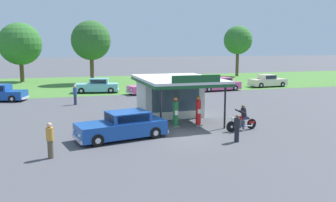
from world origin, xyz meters
TOP-DOWN VIEW (x-y plane):
  - ground_plane at (0.00, 0.00)m, footprint 300.00×300.00m
  - grass_verge_strip at (0.00, 30.00)m, footprint 120.00×24.00m
  - service_station_kiosk at (0.89, 5.50)m, footprint 5.04×7.20m
  - gas_pump_nearside at (0.11, 2.15)m, footprint 0.44×0.44m
  - gas_pump_offside at (1.66, 2.15)m, footprint 0.44×0.44m
  - motorcycle_with_rider at (3.76, 0.19)m, footprint 2.20×0.73m
  - featured_classic_sedan at (-3.57, 0.40)m, footprint 5.32×2.93m
  - parked_car_second_row_spare at (10.70, 18.46)m, footprint 5.45×2.44m
  - parked_car_back_row_right at (2.57, 18.22)m, footprint 5.41×2.85m
  - parked_car_back_row_centre at (-2.99, 20.73)m, footprint 5.07×2.65m
  - parked_car_back_row_centre_left at (18.32, 20.24)m, footprint 4.99×2.19m
  - bystander_admiring_sedan at (-7.32, -2.11)m, footprint 0.34×0.34m
  - bystander_leaning_by_kiosk at (2.19, -2.08)m, footprint 0.34×0.34m
  - bystander_standing_back_lot at (-5.66, 12.92)m, footprint 0.34×0.34m
  - tree_oak_right at (-12.21, 35.85)m, footprint 6.01×6.01m
  - tree_oak_distant_spare at (-2.73, 30.63)m, footprint 5.34×5.34m
  - tree_oak_left at (22.41, 35.93)m, footprint 4.83×4.83m

SIDE VIEW (x-z plane):
  - ground_plane at x=0.00m, z-range 0.00..0.00m
  - grass_verge_strip at x=0.00m, z-range 0.00..0.01m
  - motorcycle_with_rider at x=3.76m, z-range -0.14..1.44m
  - parked_car_back_row_right at x=2.57m, z-range -0.06..1.42m
  - parked_car_second_row_spare at x=10.70m, z-range -0.06..1.45m
  - parked_car_back_row_centre_left at x=18.32m, z-range -0.08..1.48m
  - featured_classic_sedan at x=-3.57m, z-range -0.05..1.45m
  - parked_car_back_row_centre at x=-2.99m, z-range -0.07..1.50m
  - bystander_leaning_by_kiosk at x=2.19m, z-range 0.03..1.53m
  - bystander_admiring_sedan at x=-7.32m, z-range 0.05..1.72m
  - gas_pump_nearside at x=0.11m, z-range -0.08..1.85m
  - gas_pump_offside at x=1.66m, z-range -0.08..1.87m
  - bystander_standing_back_lot at x=-5.66m, z-range 0.05..1.79m
  - service_station_kiosk at x=0.89m, z-range 0.04..3.47m
  - tree_oak_right at x=-12.21m, z-range 1.20..9.64m
  - tree_oak_distant_spare at x=-2.73m, z-range 1.50..10.07m
  - tree_oak_left at x=22.41m, z-range 1.77..10.35m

